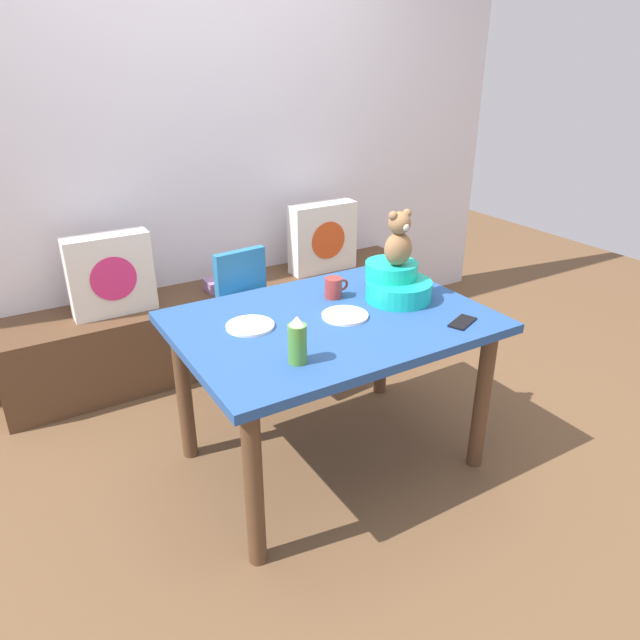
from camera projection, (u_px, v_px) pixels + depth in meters
The scene contains 15 objects.
ground_plane at pixel (331, 458), 2.80m from camera, with size 8.00×8.00×0.00m, color brown.
back_wall at pixel (198, 140), 3.41m from camera, with size 4.40×0.10×2.60m, color silver.
window_bench at pixel (228, 323), 3.65m from camera, with size 2.60×0.44×0.46m, color brown.
pillow_floral_left at pixel (110, 275), 3.14m from camera, with size 0.44×0.15×0.44m.
pillow_floral_right at pixel (323, 237), 3.76m from camera, with size 0.44×0.15×0.44m.
book_stack at pixel (222, 284), 3.53m from camera, with size 0.20×0.14×0.07m, color #906C9B.
dining_table at pixel (332, 339), 2.53m from camera, with size 1.31×0.93×0.74m.
highchair at pixel (253, 304), 3.18m from camera, with size 0.35×0.47×0.79m.
infant_seat_teal at pixel (396, 283), 2.66m from camera, with size 0.30×0.33×0.16m.
teddy_bear at pixel (399, 240), 2.57m from camera, with size 0.13×0.12×0.25m.
ketchup_bottle at pixel (297, 341), 2.10m from camera, with size 0.07×0.07×0.18m.
coffee_mug at pixel (334, 288), 2.67m from camera, with size 0.12×0.08×0.09m.
dinner_plate_near at pixel (345, 316), 2.49m from camera, with size 0.20×0.20×0.01m, color white.
dinner_plate_far at pixel (250, 326), 2.40m from camera, with size 0.20×0.20×0.01m, color white.
cell_phone at pixel (462, 322), 2.44m from camera, with size 0.07×0.14×0.01m, color black.
Camera 1 is at (-1.21, -1.91, 1.78)m, focal length 32.82 mm.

